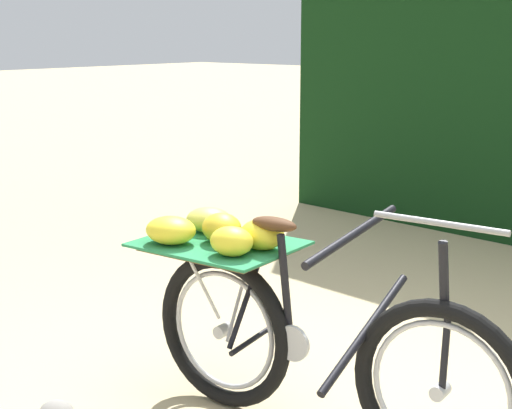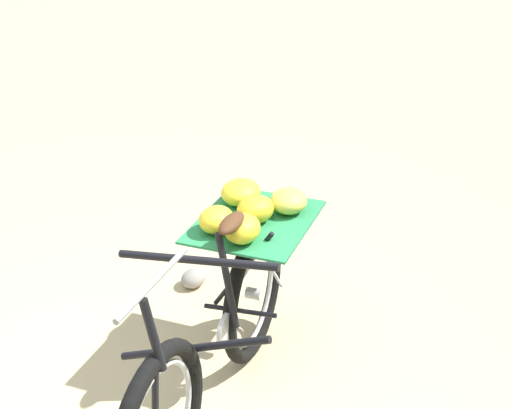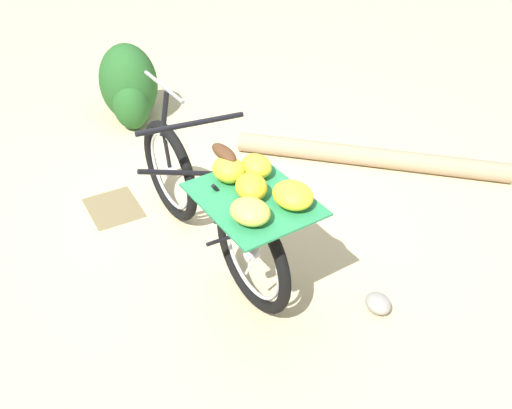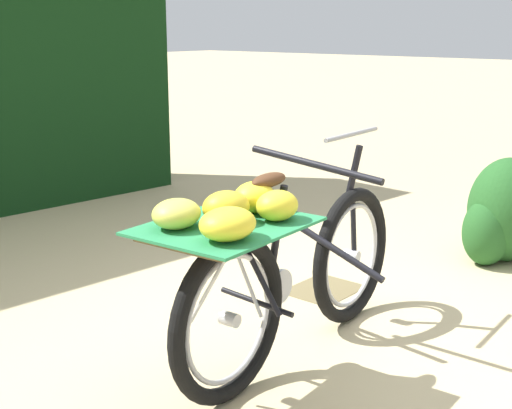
# 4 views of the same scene
# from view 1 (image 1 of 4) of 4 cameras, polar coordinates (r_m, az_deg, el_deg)

# --- Properties ---
(bicycle) EXTENTS (1.79, 0.71, 1.03)m
(bicycle) POSITION_cam_1_polar(r_m,az_deg,el_deg) (3.33, 2.73, -8.59)
(bicycle) COLOR black
(bicycle) RESTS_ON ground_plane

